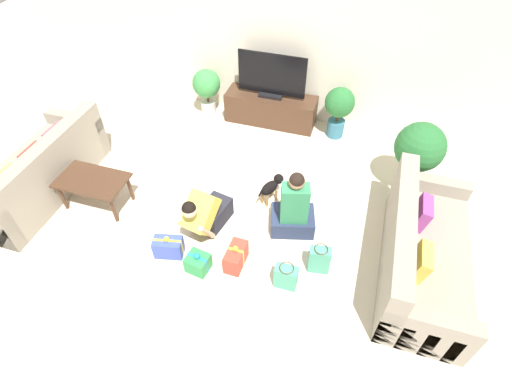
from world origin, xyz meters
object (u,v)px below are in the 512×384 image
(potted_plant_back_right, at_px, (339,107))
(dog, at_px, (272,186))
(person_kneeling, at_px, (206,213))
(gift_bag_a, at_px, (319,259))
(tv_console, at_px, (271,109))
(potted_plant_corner_right, at_px, (419,149))
(tv, at_px, (272,78))
(potted_plant_back_left, at_px, (207,87))
(gift_box_a, at_px, (198,263))
(gift_bag_b, at_px, (286,277))
(person_sitting, at_px, (294,210))
(gift_box_b, at_px, (168,247))
(gift_box_c, at_px, (236,257))
(sofa_right, at_px, (421,254))
(coffee_table, at_px, (93,183))
(sofa_left, at_px, (40,173))

(potted_plant_back_right, relative_size, dog, 1.92)
(potted_plant_back_right, xyz_separation_m, person_kneeling, (-1.18, -2.41, -0.20))
(dog, distance_m, gift_bag_a, 1.22)
(tv_console, distance_m, potted_plant_corner_right, 2.43)
(tv, bearing_deg, potted_plant_back_left, -177.32)
(tv_console, distance_m, potted_plant_back_left, 1.10)
(gift_box_a, bearing_deg, gift_bag_b, 5.12)
(person_kneeling, relative_size, gift_box_a, 2.78)
(person_sitting, height_order, gift_box_a, person_sitting)
(gift_box_b, distance_m, gift_bag_b, 1.40)
(gift_box_b, bearing_deg, person_sitting, 31.86)
(tv_console, height_order, gift_box_c, tv_console)
(tv, xyz_separation_m, gift_bag_a, (1.30, -2.62, -0.61))
(dog, xyz_separation_m, gift_bag_a, (0.81, -0.92, -0.05))
(tv_console, distance_m, dog, 1.78)
(potted_plant_back_right, bearing_deg, potted_plant_corner_right, -38.29)
(gift_bag_a, xyz_separation_m, gift_bag_b, (-0.30, -0.31, -0.03))
(potted_plant_back_right, height_order, gift_box_a, potted_plant_back_right)
(gift_box_a, bearing_deg, gift_bag_a, 17.10)
(potted_plant_back_left, height_order, person_kneeling, potted_plant_back_left)
(potted_plant_back_left, xyz_separation_m, gift_box_b, (0.67, -2.88, -0.36))
(sofa_right, relative_size, potted_plant_corner_right, 1.97)
(person_sitting, bearing_deg, dog, -62.84)
(potted_plant_back_right, relative_size, gift_box_c, 2.33)
(sofa_right, distance_m, potted_plant_back_right, 2.60)
(sofa_right, height_order, coffee_table, sofa_right)
(potted_plant_corner_right, height_order, potted_plant_back_right, potted_plant_corner_right)
(sofa_right, height_order, gift_bag_a, sofa_right)
(person_kneeling, height_order, gift_box_b, person_kneeling)
(coffee_table, xyz_separation_m, gift_bag_a, (2.94, -0.16, -0.20))
(gift_bag_a, bearing_deg, potted_plant_back_left, 132.71)
(tv, relative_size, potted_plant_back_left, 1.37)
(gift_box_b, xyz_separation_m, gift_box_c, (0.79, 0.10, 0.01))
(coffee_table, bearing_deg, gift_box_b, -20.77)
(coffee_table, bearing_deg, gift_box_c, -10.29)
(sofa_right, xyz_separation_m, gift_box_c, (-1.96, -0.53, -0.17))
(gift_box_a, bearing_deg, person_sitting, 45.50)
(potted_plant_corner_right, height_order, gift_bag_b, potted_plant_corner_right)
(tv_console, relative_size, person_sitting, 1.51)
(dog, height_order, gift_box_c, dog)
(sofa_left, height_order, gift_box_b, sofa_left)
(sofa_left, height_order, coffee_table, sofa_left)
(tv, xyz_separation_m, potted_plant_back_right, (1.07, -0.05, -0.28))
(sofa_left, bearing_deg, potted_plant_corner_right, 107.74)
(coffee_table, xyz_separation_m, potted_plant_corner_right, (3.84, 1.51, 0.30))
(potted_plant_back_left, bearing_deg, gift_box_c, -62.25)
(gift_bag_a, distance_m, gift_bag_b, 0.43)
(sofa_left, xyz_separation_m, tv, (2.48, 2.44, 0.49))
(tv_console, height_order, person_kneeling, person_kneeling)
(gift_box_a, bearing_deg, gift_box_c, 26.58)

